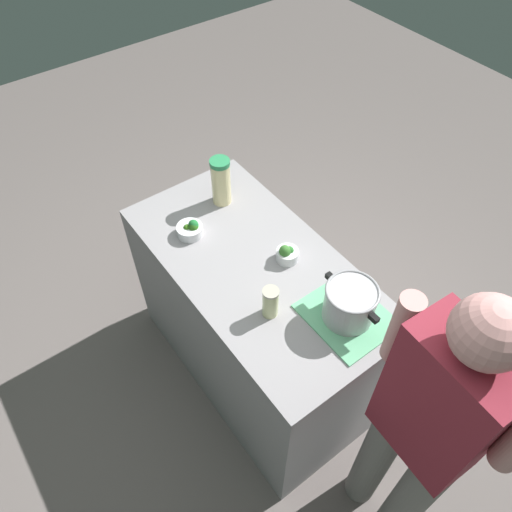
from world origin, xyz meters
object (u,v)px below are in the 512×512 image
(mason_jar, at_px, (270,302))
(person_cook, at_px, (422,433))
(broccoli_bowl_front, at_px, (191,229))
(lemonade_pitcher, at_px, (221,181))
(cooking_pot, at_px, (350,303))
(broccoli_bowl_center, at_px, (287,254))

(mason_jar, height_order, person_cook, person_cook)
(mason_jar, height_order, broccoli_bowl_front, mason_jar)
(lemonade_pitcher, bearing_deg, cooking_pot, 1.46)
(mason_jar, distance_m, person_cook, 0.72)
(lemonade_pitcher, bearing_deg, broccoli_bowl_front, -67.12)
(cooking_pot, bearing_deg, person_cook, -13.63)
(cooking_pot, xyz_separation_m, mason_jar, (-0.20, -0.24, -0.02))
(person_cook, bearing_deg, broccoli_bowl_front, -173.54)
(mason_jar, bearing_deg, lemonade_pitcher, 162.11)
(lemonade_pitcher, relative_size, mason_jar, 1.70)
(broccoli_bowl_front, xyz_separation_m, person_cook, (1.28, 0.14, -0.03))
(mason_jar, distance_m, broccoli_bowl_front, 0.57)
(lemonade_pitcher, relative_size, broccoli_bowl_center, 2.47)
(broccoli_bowl_front, bearing_deg, broccoli_bowl_center, 34.15)
(broccoli_bowl_center, distance_m, person_cook, 0.90)
(lemonade_pitcher, bearing_deg, mason_jar, -17.89)
(broccoli_bowl_center, bearing_deg, person_cook, -7.56)
(broccoli_bowl_front, relative_size, broccoli_bowl_center, 1.21)
(broccoli_bowl_front, bearing_deg, cooking_pot, 19.09)
(cooking_pot, relative_size, lemonade_pitcher, 1.12)
(mason_jar, relative_size, broccoli_bowl_center, 1.45)
(mason_jar, bearing_deg, person_cook, 9.47)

